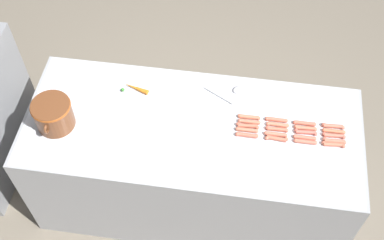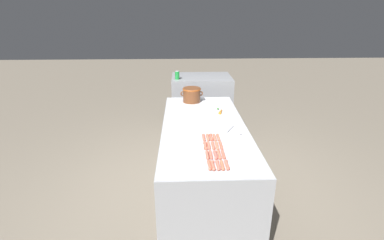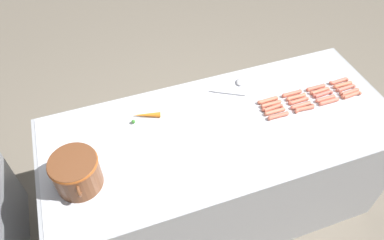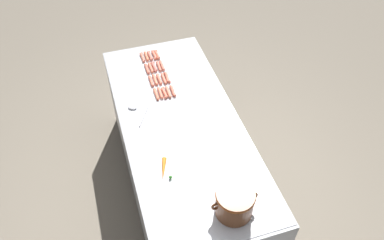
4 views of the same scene
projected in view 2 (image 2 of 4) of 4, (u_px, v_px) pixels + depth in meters
name	position (u px, v px, depth m)	size (l,w,h in m)	color
ground_plane	(203.00, 195.00, 3.27)	(20.00, 20.00, 0.00)	#756B5B
griddle_counter	(204.00, 162.00, 3.11)	(0.87, 2.07, 0.88)	#9EA0A5
back_cabinet	(201.00, 107.00, 4.64)	(0.94, 0.69, 1.03)	gray
hot_dog_0	(210.00, 165.00, 2.16)	(0.03, 0.14, 0.03)	#CE674D
hot_dog_1	(207.00, 155.00, 2.31)	(0.03, 0.14, 0.03)	#CD6852
hot_dog_2	(205.00, 146.00, 2.47)	(0.03, 0.14, 0.03)	#D0664E
hot_dog_3	(204.00, 137.00, 2.63)	(0.03, 0.14, 0.03)	#CE634D
hot_dog_4	(213.00, 165.00, 2.15)	(0.03, 0.14, 0.03)	#CE6952
hot_dog_5	(211.00, 155.00, 2.31)	(0.03, 0.14, 0.03)	#CA6752
hot_dog_6	(209.00, 145.00, 2.47)	(0.03, 0.14, 0.03)	#D16B54
hot_dog_7	(208.00, 137.00, 2.64)	(0.03, 0.14, 0.03)	#CA7055
hot_dog_8	(218.00, 165.00, 2.15)	(0.03, 0.14, 0.03)	#CC6956
hot_dog_9	(216.00, 155.00, 2.31)	(0.03, 0.14, 0.03)	#D06355
hot_dog_10	(213.00, 146.00, 2.47)	(0.03, 0.14, 0.03)	#D5674F
hot_dog_11	(211.00, 137.00, 2.64)	(0.03, 0.14, 0.03)	#D6654D
hot_dog_12	(222.00, 165.00, 2.15)	(0.03, 0.14, 0.03)	#D56D4D
hot_dog_13	(219.00, 155.00, 2.31)	(0.03, 0.14, 0.03)	#CE6E53
hot_dog_14	(217.00, 146.00, 2.47)	(0.03, 0.14, 0.03)	#D77255
hot_dog_15	(215.00, 137.00, 2.63)	(0.03, 0.14, 0.03)	#D16D53
hot_dog_16	(227.00, 165.00, 2.16)	(0.03, 0.14, 0.03)	#D16A54
hot_dog_17	(223.00, 154.00, 2.32)	(0.03, 0.14, 0.03)	#D3634D
hot_dog_18	(221.00, 145.00, 2.48)	(0.03, 0.14, 0.03)	#D7654D
hot_dog_19	(218.00, 137.00, 2.63)	(0.03, 0.14, 0.03)	#D86D50
bean_pot	(192.00, 94.00, 3.67)	(0.30, 0.24, 0.19)	brown
serving_spoon	(236.00, 132.00, 2.76)	(0.17, 0.25, 0.02)	#B7B7BC
carrot	(221.00, 111.00, 3.32)	(0.08, 0.18, 0.03)	orange
soda_can	(177.00, 75.00, 4.24)	(0.07, 0.07, 0.13)	#1E8C38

